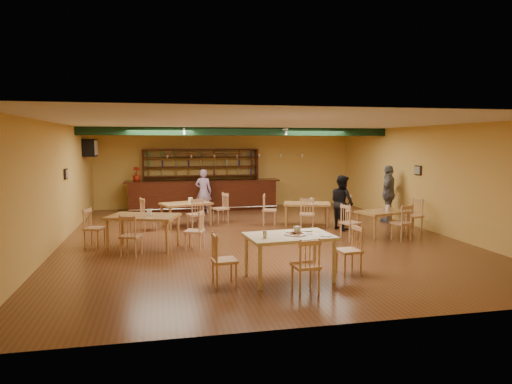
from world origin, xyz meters
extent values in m
plane|color=brown|center=(0.00, 0.00, 0.00)|extent=(12.00, 12.00, 0.00)
cube|color=black|center=(0.00, 2.80, 2.87)|extent=(10.00, 0.30, 0.25)
cube|color=silver|center=(-1.80, 3.40, 2.94)|extent=(0.05, 2.50, 0.05)
cube|color=silver|center=(1.40, 3.40, 2.94)|extent=(0.05, 2.50, 0.05)
cube|color=silver|center=(-4.80, 4.20, 2.35)|extent=(0.34, 0.70, 0.48)
cube|color=black|center=(-4.97, 1.00, 1.70)|extent=(0.04, 0.34, 0.28)
cube|color=black|center=(4.97, 0.50, 1.70)|extent=(0.04, 0.34, 0.28)
cube|color=#36100A|center=(-0.99, 5.15, 0.56)|extent=(5.68, 0.85, 1.13)
cube|color=#36100A|center=(-0.99, 5.78, 1.14)|extent=(4.39, 0.40, 2.28)
imported|color=maroon|center=(-3.38, 5.15, 1.39)|extent=(0.38, 0.38, 0.52)
cube|color=olive|center=(-1.80, 1.98, 0.36)|extent=(1.64, 1.29, 0.72)
cube|color=olive|center=(1.82, 1.38, 0.35)|extent=(1.57, 1.21, 0.69)
cube|color=olive|center=(-2.95, -0.72, 0.40)|extent=(1.84, 1.45, 0.80)
cube|color=olive|center=(3.36, -0.53, 0.34)|extent=(1.54, 1.17, 0.68)
cube|color=#D1B98C|center=(-0.23, -3.82, 0.42)|extent=(1.65, 1.15, 0.84)
cylinder|color=silver|center=(-0.12, -3.82, 0.85)|extent=(0.47, 0.47, 0.01)
cylinder|color=#EAE5C6|center=(-0.73, -3.99, 0.89)|extent=(0.08, 0.08, 0.11)
cube|color=white|center=(0.16, -3.60, 0.85)|extent=(0.21, 0.17, 0.03)
cube|color=silver|center=(0.05, -3.76, 0.86)|extent=(0.29, 0.29, 0.00)
cylinder|color=white|center=(0.38, -4.04, 0.84)|extent=(0.24, 0.24, 0.01)
imported|color=purple|center=(-1.06, 4.33, 0.80)|extent=(0.66, 0.52, 1.59)
imported|color=black|center=(2.62, 0.58, 0.79)|extent=(0.78, 0.90, 1.59)
imported|color=slate|center=(4.56, 1.47, 0.90)|extent=(1.04, 1.08, 1.81)
camera|label=1|loc=(-2.52, -11.75, 2.53)|focal=31.98mm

